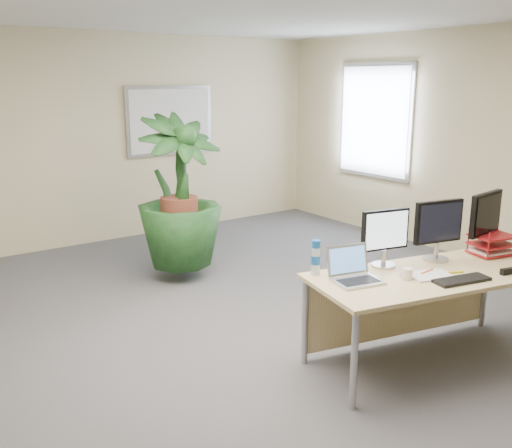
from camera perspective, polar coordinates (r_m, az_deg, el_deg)
floor at (r=4.55m, az=1.89°, el=-13.25°), size 8.00×8.00×0.00m
back_wall at (r=7.64m, az=-16.76°, el=8.01°), size 7.00×0.04×2.70m
whiteboard at (r=8.06m, az=-8.60°, el=10.17°), size 1.30×0.04×0.95m
window at (r=8.10m, az=11.75°, el=10.05°), size 0.04×1.30×1.55m
desk at (r=4.54m, az=16.30°, el=-6.14°), size 1.98×1.17×0.71m
floor_plant at (r=6.12m, az=-7.66°, el=1.37°), size 0.97×0.97×1.50m
monitor_left at (r=4.40m, az=12.78°, el=-1.00°), size 0.40×0.18×0.45m
monitor_right at (r=4.66m, az=17.77°, el=-0.23°), size 0.43×0.20×0.48m
monitor_dark at (r=5.01m, az=21.96°, el=0.53°), size 0.45×0.21×0.50m
laptop at (r=4.12m, az=9.72°, el=-4.78°), size 0.39×0.36×0.24m
keyboard at (r=4.30m, az=19.88°, el=-5.28°), size 0.44×0.23×0.02m
coffee_mug at (r=4.22m, az=14.87°, el=-4.84°), size 0.11×0.07×0.08m
spiral_notebook at (r=4.34m, az=17.03°, el=-4.93°), size 0.36×0.32×0.01m
orange_pen at (r=4.39m, az=16.74°, el=-4.55°), size 0.15×0.03×0.01m
yellow_highlighter at (r=4.47m, az=19.34°, el=-4.56°), size 0.12×0.06×0.02m
water_bottle at (r=4.18m, az=5.99°, el=-3.42°), size 0.07×0.07×0.26m
letter_tray at (r=5.03m, az=22.52°, el=-2.03°), size 0.38×0.32×0.16m
stapler at (r=4.58m, az=23.94°, el=-4.33°), size 0.14×0.07×0.05m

